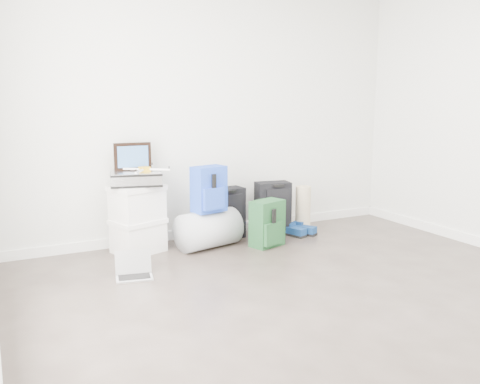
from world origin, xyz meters
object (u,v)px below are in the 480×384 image
carry_on (273,208)px  duffel_bag (208,229)px  boxes_stack (138,219)px  laptop (134,271)px  briefcase (136,179)px  large_suitcase (228,213)px

carry_on → duffel_bag: bearing=-159.3°
boxes_stack → laptop: 0.78m
briefcase → large_suitcase: briefcase is taller
boxes_stack → large_suitcase: 1.01m
duffel_bag → laptop: size_ratio=1.81×
boxes_stack → large_suitcase: size_ratio=1.21×
boxes_stack → large_suitcase: boxes_stack is taller
carry_on → laptop: carry_on is taller
boxes_stack → carry_on: size_ratio=1.14×
boxes_stack → briefcase: bearing=57.2°
boxes_stack → laptop: boxes_stack is taller
boxes_stack → laptop: bearing=-127.7°
large_suitcase → laptop: (-1.24, -0.75, -0.22)m
duffel_bag → carry_on: (0.86, 0.18, 0.10)m
boxes_stack → duffel_bag: (0.68, -0.18, -0.14)m
briefcase → carry_on: size_ratio=0.81×
briefcase → large_suitcase: 1.11m
large_suitcase → laptop: 1.46m
boxes_stack → briefcase: briefcase is taller
briefcase → laptop: (-0.23, -0.68, -0.68)m
boxes_stack → laptop: size_ratio=1.96×
boxes_stack → duffel_bag: size_ratio=1.08×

